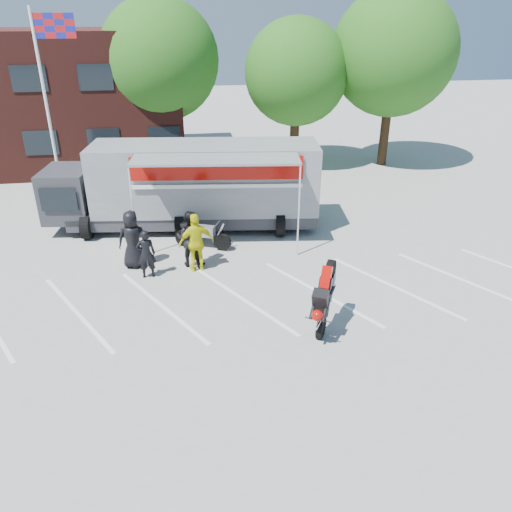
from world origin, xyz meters
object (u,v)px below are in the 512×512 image
object	(u,v)px
spectator_leather_b	(146,254)
spectator_hivis	(196,243)
flagpole	(50,88)
tree_mid	(296,73)
tree_left	(159,60)
parked_motorcycle	(203,248)
stunt_bike_rider	(326,323)
spectator_leather_c	(190,239)
spectator_leather_a	(133,239)
transporter_truck	(196,227)
tree_right	(394,53)

from	to	relation	value
spectator_leather_b	spectator_hivis	bearing A→B (deg)	-176.31
flagpole	spectator_hivis	bearing A→B (deg)	-52.77
flagpole	tree_mid	distance (m)	12.31
spectator_leather_b	tree_mid	bearing A→B (deg)	-126.68
tree_left	parked_motorcycle	xyz separation A→B (m)	(1.28, -11.19, -5.57)
flagpole	spectator_leather_b	bearing A→B (deg)	-63.08
stunt_bike_rider	spectator_leather_c	size ratio (longest dim) A/B	1.08
spectator_leather_b	spectator_leather_c	size ratio (longest dim) A/B	0.84
tree_mid	spectator_leather_b	size ratio (longest dim) A/B	4.69
spectator_leather_a	spectator_hivis	distance (m)	2.16
flagpole	parked_motorcycle	xyz separation A→B (m)	(5.52, -5.19, -5.05)
spectator_leather_b	transporter_truck	bearing A→B (deg)	-117.76
tree_right	spectator_hivis	distance (m)	16.57
tree_left	spectator_leather_b	xyz separation A→B (m)	(-0.63, -13.11, -4.75)
tree_right	parked_motorcycle	size ratio (longest dim) A/B	4.22
tree_right	spectator_leather_c	distance (m)	16.43
spectator_leather_c	spectator_hivis	world-z (taller)	spectator_hivis
flagpole	spectator_leather_c	size ratio (longest dim) A/B	4.11
parked_motorcycle	spectator_leather_a	xyz separation A→B (m)	(-2.37, -1.09, 0.99)
transporter_truck	spectator_leather_b	world-z (taller)	transporter_truck
tree_mid	spectator_leather_b	bearing A→B (deg)	-122.22
tree_right	spectator_hivis	xyz separation A→B (m)	(-11.02, -11.38, -4.88)
tree_left	parked_motorcycle	distance (m)	12.56
stunt_bike_rider	tree_right	bearing A→B (deg)	91.87
tree_mid	stunt_bike_rider	size ratio (longest dim) A/B	3.64
stunt_bike_rider	spectator_leather_a	size ratio (longest dim) A/B	1.06
tree_left	stunt_bike_rider	bearing A→B (deg)	-75.48
tree_left	tree_right	distance (m)	12.10
spectator_leather_a	spectator_leather_b	bearing A→B (deg)	117.98
tree_mid	spectator_leather_c	world-z (taller)	tree_mid
transporter_truck	spectator_leather_c	size ratio (longest dim) A/B	5.38
stunt_bike_rider	spectator_leather_c	xyz separation A→B (m)	(-3.51, 4.18, 0.97)
spectator_leather_a	spectator_hivis	xyz separation A→B (m)	(2.08, -0.60, 0.00)
flagpole	stunt_bike_rider	size ratio (longest dim) A/B	3.80
stunt_bike_rider	spectator_hivis	distance (m)	5.13
tree_mid	spectator_hivis	world-z (taller)	tree_mid
flagpole	tree_mid	size ratio (longest dim) A/B	1.04
stunt_bike_rider	flagpole	bearing A→B (deg)	157.55
tree_right	stunt_bike_rider	distance (m)	17.98
tree_left	transporter_truck	xyz separation A→B (m)	(1.09, -9.10, -5.57)
spectator_leather_c	tree_left	bearing A→B (deg)	-66.45
transporter_truck	spectator_leather_a	world-z (taller)	spectator_leather_a
parked_motorcycle	tree_left	bearing A→B (deg)	30.37
flagpole	tree_right	xyz separation A→B (m)	(16.24, 4.50, 0.82)
stunt_bike_rider	spectator_leather_c	bearing A→B (deg)	158.81
flagpole	parked_motorcycle	distance (m)	9.11
flagpole	transporter_truck	size ratio (longest dim) A/B	0.77
tree_right	spectator_hivis	size ratio (longest dim) A/B	4.58
flagpole	tree_mid	world-z (taller)	flagpole
tree_mid	parked_motorcycle	bearing A→B (deg)	-119.33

